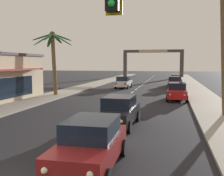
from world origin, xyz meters
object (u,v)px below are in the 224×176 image
sedan_parked_far_kerb (176,80)px  sedan_parked_mid_kerb (177,91)px  traffic_signal_mast (118,14)px  sedan_lead_at_stop_bar (91,143)px  sedan_third_in_queue (119,111)px  sedan_oncoming_far (124,82)px  palm_right_second (223,13)px  town_gateway_arch (153,59)px  sedan_parked_nearest_kerb (175,82)px  palm_left_third (53,51)px

sedan_parked_far_kerb → sedan_parked_mid_kerb: bearing=-90.5°
traffic_signal_mast → sedan_lead_at_stop_bar: (-1.32, 2.02, -3.87)m
sedan_parked_mid_kerb → sedan_third_in_queue: bearing=-106.7°
sedan_oncoming_far → sedan_parked_far_kerb: (7.29, 6.35, 0.00)m
sedan_parked_mid_kerb → sedan_parked_far_kerb: 17.16m
sedan_lead_at_stop_bar → palm_right_second: size_ratio=0.44×
sedan_lead_at_stop_bar → sedan_third_in_queue: size_ratio=1.00×
sedan_lead_at_stop_bar → sedan_third_in_queue: same height
sedan_third_in_queue → sedan_oncoming_far: bearing=99.5°
sedan_lead_at_stop_bar → sedan_oncoming_far: same height
sedan_oncoming_far → town_gateway_arch: town_gateway_arch is taller
sedan_parked_nearest_kerb → palm_left_third: 17.75m
sedan_third_in_queue → town_gateway_arch: (-1.73, 52.92, 3.61)m
sedan_parked_mid_kerb → sedan_oncoming_far: bearing=123.5°
palm_left_third → town_gateway_arch: size_ratio=0.46×
sedan_third_in_queue → sedan_parked_far_kerb: (3.57, 28.58, 0.00)m
sedan_oncoming_far → sedan_parked_nearest_kerb: size_ratio=1.01×
traffic_signal_mast → town_gateway_arch: (-3.31, 61.08, -0.25)m
sedan_lead_at_stop_bar → sedan_parked_far_kerb: (3.32, 34.72, 0.00)m
sedan_third_in_queue → palm_left_third: palm_left_third is taller
traffic_signal_mast → sedan_parked_far_kerb: size_ratio=2.36×
sedan_lead_at_stop_bar → sedan_parked_nearest_kerb: 29.65m
sedan_third_in_queue → sedan_parked_nearest_kerb: same height
palm_right_second → town_gateway_arch: (-7.78, 48.97, -2.26)m
sedan_oncoming_far → sedan_parked_nearest_kerb: (7.06, 1.13, 0.00)m
sedan_parked_far_kerb → palm_left_third: size_ratio=0.65×
sedan_parked_far_kerb → palm_right_second: 25.44m
town_gateway_arch → sedan_third_in_queue: bearing=-88.1°
sedan_lead_at_stop_bar → palm_left_third: 20.77m
traffic_signal_mast → sedan_oncoming_far: (-5.30, 30.39, -3.87)m
sedan_lead_at_stop_bar → sedan_parked_mid_kerb: (3.17, 17.56, 0.00)m
traffic_signal_mast → sedan_oncoming_far: traffic_signal_mast is taller
traffic_signal_mast → palm_right_second: palm_right_second is taller
traffic_signal_mast → town_gateway_arch: bearing=93.1°
sedan_lead_at_stop_bar → palm_right_second: (5.79, 10.09, 5.87)m
sedan_third_in_queue → sedan_parked_mid_kerb: size_ratio=1.01×
palm_left_third → town_gateway_arch: (7.76, 41.16, -0.40)m
traffic_signal_mast → sedan_lead_at_stop_bar: bearing=123.2°
sedan_parked_far_kerb → sedan_third_in_queue: bearing=-97.1°
sedan_third_in_queue → traffic_signal_mast: bearing=-79.0°
sedan_oncoming_far → sedan_parked_far_kerb: bearing=41.1°
sedan_parked_nearest_kerb → palm_left_third: size_ratio=0.65×
sedan_parked_far_kerb → sedan_lead_at_stop_bar: bearing=-95.5°
town_gateway_arch → sedan_lead_at_stop_bar: bearing=-88.1°
sedan_third_in_queue → sedan_oncoming_far: size_ratio=1.00×
sedan_third_in_queue → sedan_oncoming_far: (-3.72, 22.22, 0.00)m
traffic_signal_mast → sedan_parked_far_kerb: (1.99, 36.74, -3.87)m
sedan_parked_mid_kerb → palm_right_second: palm_right_second is taller
traffic_signal_mast → sedan_third_in_queue: traffic_signal_mast is taller
sedan_parked_nearest_kerb → sedan_oncoming_far: bearing=-170.9°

